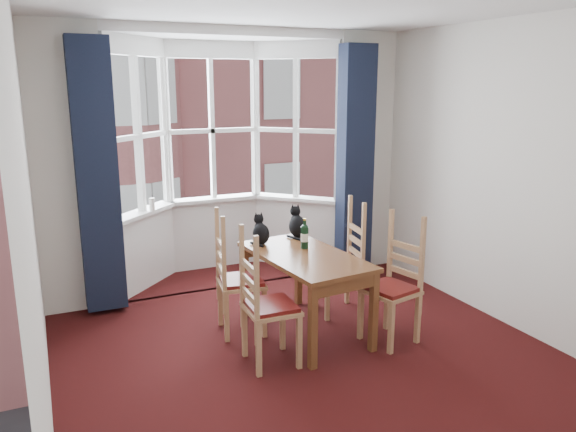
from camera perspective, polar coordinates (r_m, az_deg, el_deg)
floor at (r=4.56m, az=4.37°, el=-15.97°), size 4.50×4.50×0.00m
wall_left at (r=3.57m, az=-24.66°, el=-1.35°), size 0.00×4.50×4.50m
wall_right at (r=5.31m, az=23.99°, el=3.23°), size 0.00×4.50×4.50m
wall_back_pier_left at (r=5.79m, az=-21.31°, el=4.22°), size 0.70×0.12×2.80m
wall_back_pier_right at (r=6.80m, az=7.74°, el=6.27°), size 0.70×0.12×2.80m
bay_window at (r=6.57m, az=-7.04°, el=6.04°), size 2.76×0.94×2.80m
curtain_left at (r=5.63m, az=-18.82°, el=3.68°), size 0.38×0.22×2.60m
curtain_right at (r=6.54m, az=6.84°, el=5.56°), size 0.38×0.22×2.60m
dining_table at (r=5.03m, az=1.73°, el=-4.98°), size 0.84×1.39×0.74m
chair_left_near at (r=4.53m, az=-2.84°, el=-9.49°), size 0.42×0.44×0.92m
chair_left_far at (r=5.11m, az=-5.79°, el=-6.81°), size 0.46×0.48×0.92m
chair_right_near at (r=5.06m, az=11.04°, el=-7.20°), size 0.49×0.50×0.92m
chair_right_far at (r=5.59m, az=6.01°, el=-5.03°), size 0.46×0.48×0.92m
cat_left at (r=5.31m, az=-2.79°, el=-1.62°), size 0.17×0.23×0.30m
cat_right at (r=5.53m, az=0.97°, el=-0.88°), size 0.19×0.25×0.32m
wine_bottle at (r=5.15m, az=1.70°, el=-1.98°), size 0.07×0.07×0.28m
candle_tall at (r=6.30m, az=-13.65°, el=1.18°), size 0.06×0.06×0.14m
street at (r=36.71m, az=-20.67°, el=-0.40°), size 80.00×80.00×0.00m
tenement_building at (r=17.60m, az=-18.33°, el=10.71°), size 18.40×7.80×15.20m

